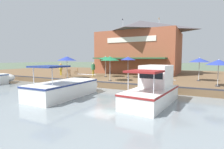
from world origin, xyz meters
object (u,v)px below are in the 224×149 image
Objects in this scene: cafe_chair_under_first_umbrella at (142,76)px; cafe_chair_back_row_seat at (77,71)px; patio_umbrella_by_entrance at (110,59)px; tree_behind_restaurant at (112,45)px; patio_umbrella_mid_patio_right at (219,62)px; patio_umbrella_near_quay_edge at (67,58)px; patio_umbrella_mid_patio_left at (128,59)px; person_mid_patio at (93,68)px; patio_umbrella_back_row at (106,58)px; mooring_post at (159,81)px; waterfront_restaurant at (140,46)px; patio_umbrella_far_corner at (199,60)px; motorboat_outer_channel at (155,89)px; person_near_entrance at (61,68)px; cafe_chair_mid_patio at (68,72)px; motorboat_fourth_along at (69,87)px.

cafe_chair_under_first_umbrella is 11.16m from cafe_chair_back_row_seat.
tree_behind_restaurant is (-17.98, -8.98, 2.83)m from patio_umbrella_by_entrance.
patio_umbrella_by_entrance is at bearing -85.39° from patio_umbrella_mid_patio_right.
patio_umbrella_mid_patio_left is at bearing 121.39° from patio_umbrella_near_quay_edge.
person_mid_patio reaches higher than cafe_chair_back_row_seat.
patio_umbrella_back_row is at bearing 24.39° from tree_behind_restaurant.
patio_umbrella_by_entrance is 5.59m from mooring_post.
waterfront_restaurant is at bearing -176.67° from patio_umbrella_by_entrance.
patio_umbrella_near_quay_edge is 10.90m from mooring_post.
patio_umbrella_mid_patio_right is 1.27× the size of person_mid_patio.
patio_umbrella_far_corner is 0.39× the size of motorboat_outer_channel.
patio_umbrella_by_entrance reaches higher than patio_umbrella_mid_patio_left.
patio_umbrella_near_quay_edge reaches higher than person_near_entrance.
cafe_chair_mid_patio is at bearing -75.56° from patio_umbrella_mid_patio_left.
person_mid_patio is at bearing -127.34° from patio_umbrella_by_entrance.
motorboat_outer_channel is at bearing 45.30° from patio_umbrella_back_row.
motorboat_fourth_along is (10.24, 7.40, -0.38)m from cafe_chair_back_row_seat.
motorboat_fourth_along reaches higher than mooring_post.
motorboat_outer_channel is at bearing -15.62° from patio_umbrella_far_corner.
patio_umbrella_far_corner reaches higher than motorboat_fourth_along.
patio_umbrella_mid_patio_left is at bearing 104.44° from cafe_chair_mid_patio.
person_near_entrance is at bearing -104.52° from patio_umbrella_by_entrance.
cafe_chair_under_first_umbrella is at bearing -156.67° from motorboat_outer_channel.
patio_umbrella_back_row is at bearing 99.12° from person_near_entrance.
patio_umbrella_mid_patio_left is (-0.37, 2.80, -0.06)m from patio_umbrella_back_row.
cafe_chair_back_row_seat is (-4.02, -17.42, -1.47)m from patio_umbrella_mid_patio_right.
mooring_post is at bearing -28.71° from patio_umbrella_far_corner.
motorboat_outer_channel is (8.19, 5.10, -1.95)m from patio_umbrella_mid_patio_left.
cafe_chair_back_row_seat is (-2.81, -10.80, 0.00)m from cafe_chair_under_first_umbrella.
motorboat_outer_channel is 3.43m from mooring_post.
patio_umbrella_back_row is 2.97× the size of cafe_chair_mid_patio.
tree_behind_restaurant is at bearing -161.55° from person_mid_patio.
cafe_chair_under_first_umbrella and cafe_chair_back_row_seat have the same top height.
patio_umbrella_by_entrance is 7.48m from motorboat_outer_channel.
patio_umbrella_by_entrance is 5.91m from motorboat_fourth_along.
patio_umbrella_back_row is at bearing -85.71° from patio_umbrella_far_corner.
patio_umbrella_by_entrance is 2.93× the size of cafe_chair_back_row_seat.
patio_umbrella_back_row reaches higher than patio_umbrella_by_entrance.
person_mid_patio is (-1.10, -6.79, 0.62)m from cafe_chair_under_first_umbrella.
person_near_entrance is at bearing -40.46° from waterfront_restaurant.
patio_umbrella_near_quay_edge is at bearing -73.22° from patio_umbrella_far_corner.
patio_umbrella_mid_patio_left is 3.34m from cafe_chair_under_first_umbrella.
waterfront_restaurant is 10.51m from tree_behind_restaurant.
patio_umbrella_by_entrance is at bearing -54.87° from cafe_chair_under_first_umbrella.
person_near_entrance is at bearing -91.41° from cafe_chair_under_first_umbrella.
waterfront_restaurant is 14.52m from mooring_post.
patio_umbrella_back_row is 0.35× the size of tree_behind_restaurant.
tree_behind_restaurant reaches higher than patio_umbrella_by_entrance.
cafe_chair_under_first_umbrella is at bearing 155.38° from motorboat_fourth_along.
cafe_chair_back_row_seat is 3.25m from cafe_chair_mid_patio.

